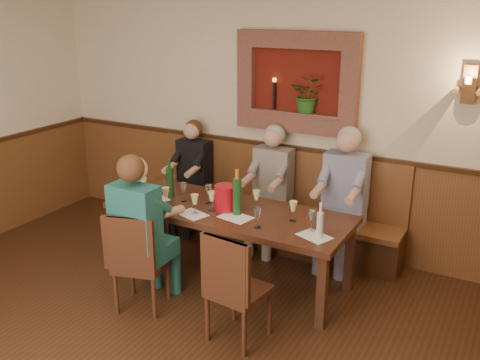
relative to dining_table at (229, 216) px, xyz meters
The scene contains 31 objects.
room_shell 2.21m from the dining_table, 90.00° to the right, with size 6.04×6.04×2.82m.
wainscoting 1.85m from the dining_table, 90.00° to the right, with size 6.02×6.02×1.15m.
wall_niche 1.59m from the dining_table, 77.58° to the left, with size 1.36×0.30×1.06m.
wall_sconce 2.53m from the dining_table, 29.61° to the left, with size 0.25×0.20×0.35m.
dining_table is the anchor object (origin of this frame).
bench 1.01m from the dining_table, 90.00° to the left, with size 3.00×0.45×1.11m.
chair_near_left 1.03m from the dining_table, 116.50° to the right, with size 0.52×0.52×0.94m.
chair_near_right 1.10m from the dining_table, 56.02° to the right, with size 0.48×0.48×0.97m.
person_bench_left 1.32m from the dining_table, 140.26° to the left, with size 0.39×0.48×1.35m.
person_bench_mid 0.84m from the dining_table, 87.45° to the left, with size 0.41×0.51×1.41m.
person_bench_right 1.20m from the dining_table, 44.08° to the left, with size 0.44×0.54×1.48m.
person_chair_front 0.89m from the dining_table, 118.85° to the right, with size 0.43×0.53×1.46m.
spittoon_bucket 0.20m from the dining_table, 128.43° to the right, with size 0.22×0.22×0.25m, color #B70B18.
wine_bottle_green_a 0.30m from the dining_table, 27.83° to the right, with size 0.11×0.11×0.45m.
wine_bottle_green_b 0.74m from the dining_table, behind, with size 0.08×0.08×0.41m.
water_bottle 1.06m from the dining_table, 11.90° to the right, with size 0.07×0.07×0.33m.
tasting_sheet_a 0.79m from the dining_table, behind, with size 0.25×0.18×0.00m, color white.
tasting_sheet_b 0.23m from the dining_table, 42.42° to the right, with size 0.30×0.21×0.00m, color white.
tasting_sheet_c 0.98m from the dining_table, 11.25° to the right, with size 0.28×0.20×0.00m, color white.
tasting_sheet_d 0.37m from the dining_table, 129.65° to the right, with size 0.28×0.20×0.00m, color white.
wine_glass_0 0.97m from the dining_table, behind, with size 0.08×0.08×0.19m, color #F2EB91, non-canonical shape.
wine_glass_1 0.76m from the dining_table, behind, with size 0.08×0.08×0.19m, color white, non-canonical shape.
wine_glass_2 0.64m from the dining_table, 159.10° to the right, with size 0.08×0.08×0.19m, color #F2EB91, non-canonical shape.
wine_glass_3 0.31m from the dining_table, 169.39° to the left, with size 0.08×0.08×0.19m, color white, non-canonical shape.
wine_glass_4 0.23m from the dining_table, 141.04° to the right, with size 0.08×0.08×0.19m, color #F2EB91, non-canonical shape.
wine_glass_5 0.32m from the dining_table, 30.42° to the left, with size 0.08×0.08×0.19m, color #F2EB91, non-canonical shape.
wine_glass_6 0.55m from the dining_table, 29.83° to the right, with size 0.08×0.08×0.19m, color white, non-canonical shape.
wine_glass_7 0.69m from the dining_table, ahead, with size 0.08×0.08×0.19m, color #F2EB91, non-canonical shape.
wine_glass_8 0.92m from the dining_table, ahead, with size 0.08×0.08×0.19m, color white, non-canonical shape.
wine_glass_9 0.38m from the dining_table, 131.14° to the right, with size 0.08×0.08×0.19m, color #F2EB91, non-canonical shape.
wine_glass_10 0.54m from the dining_table, behind, with size 0.08×0.08×0.19m, color white, non-canonical shape.
Camera 1 is at (2.43, -2.32, 2.66)m, focal length 40.00 mm.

